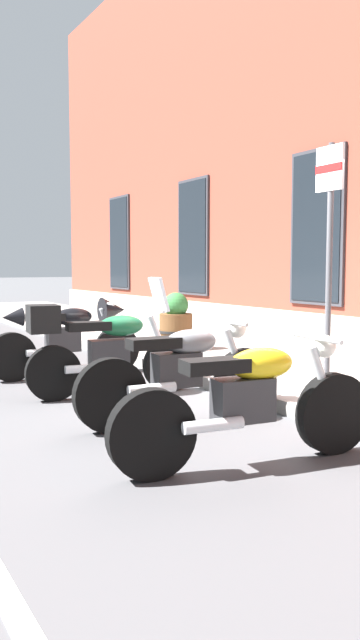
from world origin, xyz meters
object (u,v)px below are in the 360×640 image
(motorcycle_green_touring, at_px, (103,347))
(parking_sign, at_px, (329,235))
(motorcycle_black_sport, at_px, (72,334))
(barrel_planter, at_px, (176,324))
(motorcycle_yellow_naked, at_px, (251,402))
(motorcycle_grey_naked, at_px, (183,373))

(motorcycle_green_touring, bearing_deg, parking_sign, 44.43)
(motorcycle_black_sport, distance_m, barrel_planter, 2.08)
(motorcycle_black_sport, bearing_deg, motorcycle_yellow_naked, -1.73)
(motorcycle_green_touring, relative_size, parking_sign, 0.77)
(motorcycle_grey_naked, height_order, parking_sign, parking_sign)
(parking_sign, bearing_deg, motorcycle_green_touring, -135.57)
(motorcycle_black_sport, relative_size, barrel_planter, 2.31)
(motorcycle_black_sport, height_order, motorcycle_yellow_naked, motorcycle_black_sport)
(motorcycle_black_sport, xyz_separation_m, motorcycle_grey_naked, (2.86, 0.05, -0.09))
(motorcycle_grey_naked, distance_m, motorcycle_yellow_naked, 1.30)
(motorcycle_green_touring, height_order, barrel_planter, motorcycle_green_touring)
(motorcycle_green_touring, xyz_separation_m, barrel_planter, (-2.07, 2.12, -0.02))
(motorcycle_yellow_naked, bearing_deg, motorcycle_green_touring, -179.54)
(motorcycle_grey_naked, xyz_separation_m, parking_sign, (0.30, 1.52, 1.30))
(motorcycle_green_touring, xyz_separation_m, motorcycle_yellow_naked, (2.74, 0.02, -0.09))
(motorcycle_black_sport, bearing_deg, barrel_planter, 108.38)
(motorcycle_yellow_naked, bearing_deg, motorcycle_grey_naked, 172.46)
(parking_sign, bearing_deg, motorcycle_grey_naked, -101.20)
(motorcycle_yellow_naked, bearing_deg, barrel_planter, 156.37)
(motorcycle_black_sport, height_order, motorcycle_green_touring, motorcycle_green_touring)
(motorcycle_yellow_naked, height_order, barrel_planter, barrel_planter)
(parking_sign, bearing_deg, barrel_planter, 173.85)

